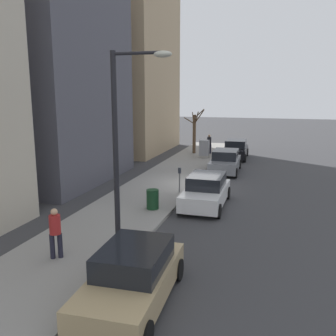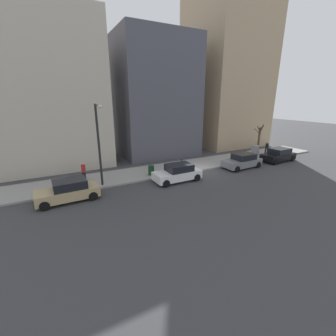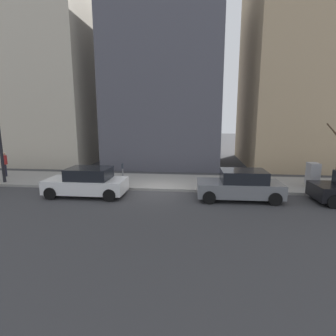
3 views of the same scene
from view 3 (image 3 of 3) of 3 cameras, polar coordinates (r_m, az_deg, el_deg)
name	(u,v)px [view 3 (image 3 of 3)]	position (r m, az deg, el deg)	size (l,w,h in m)	color
ground_plane	(157,191)	(14.99, -2.46, -5.07)	(120.00, 120.00, 0.00)	#38383A
sidewalk	(161,182)	(16.88, -1.44, -2.99)	(4.00, 36.00, 0.15)	gray
parked_car_grey	(240,185)	(13.82, 15.40, -3.67)	(2.02, 4.25, 1.52)	slate
parked_car_white	(87,182)	(14.60, -17.21, -3.00)	(1.94, 4.21, 1.52)	white
parking_meter	(123,172)	(15.63, -9.83, -0.87)	(0.14, 0.10, 1.35)	slate
utility_box	(313,175)	(17.24, 28.96, -1.43)	(0.83, 0.61, 1.43)	#A8A399
trash_bin	(77,175)	(17.20, -19.24, -1.55)	(0.56, 0.56, 0.90)	#14381E
pedestrian_midblock	(5,163)	(21.25, -32.03, 0.99)	(0.36, 0.36, 1.66)	#1E1E2D
office_block_center	(165,84)	(24.83, -0.57, 17.76)	(9.43, 9.43, 14.25)	#4C4C56
office_tower_right	(43,83)	(30.12, -25.50, 16.31)	(11.89, 11.89, 15.07)	#BCB29E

